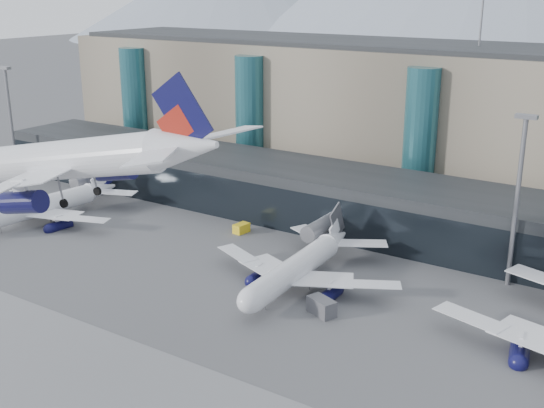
{
  "coord_description": "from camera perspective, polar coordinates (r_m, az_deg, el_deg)",
  "views": [
    {
      "loc": [
        51.57,
        -49.13,
        42.64
      ],
      "look_at": [
        -1.54,
        32.0,
        11.35
      ],
      "focal_mm": 45.0,
      "sensor_mm": 36.0,
      "label": 1
    }
  ],
  "objects": [
    {
      "name": "ground",
      "position": [
        83.01,
        -11.6,
        -13.43
      ],
      "size": [
        900.0,
        900.0,
        0.0
      ],
      "primitive_type": "plane",
      "color": "#515154",
      "rests_on": "ground"
    },
    {
      "name": "concourse",
      "position": [
        124.49,
        7.09,
        0.13
      ],
      "size": [
        170.0,
        27.0,
        10.0
      ],
      "color": "black",
      "rests_on": "ground"
    },
    {
      "name": "terminal_main",
      "position": [
        161.11,
        4.36,
        8.11
      ],
      "size": [
        130.0,
        30.0,
        31.0
      ],
      "color": "gray",
      "rests_on": "ground"
    },
    {
      "name": "teal_towers",
      "position": [
        142.86,
        4.75,
        6.26
      ],
      "size": [
        116.4,
        19.4,
        46.0
      ],
      "color": "#26606A",
      "rests_on": "ground"
    },
    {
      "name": "lightmast_left",
      "position": [
        164.21,
        -21.04,
        6.8
      ],
      "size": [
        3.0,
        1.2,
        25.6
      ],
      "color": "slate",
      "rests_on": "ground"
    },
    {
      "name": "lightmast_mid",
      "position": [
        103.41,
        19.87,
        0.96
      ],
      "size": [
        3.0,
        1.2,
        25.6
      ],
      "color": "slate",
      "rests_on": "ground"
    },
    {
      "name": "hero_jet",
      "position": [
        71.15,
        -15.11,
        4.43
      ],
      "size": [
        35.18,
        35.75,
        11.54
      ],
      "rotation": [
        0.0,
        -0.18,
        0.08
      ],
      "color": "white",
      "rests_on": "ground"
    },
    {
      "name": "jet_parked_left",
      "position": [
        136.11,
        -17.83,
        0.51
      ],
      "size": [
        32.62,
        32.47,
        10.57
      ],
      "rotation": [
        0.0,
        0.0,
        1.45
      ],
      "color": "white",
      "rests_on": "ground"
    },
    {
      "name": "jet_parked_mid",
      "position": [
        101.96,
        2.68,
        -4.43
      ],
      "size": [
        32.51,
        31.67,
        10.47
      ],
      "rotation": [
        0.0,
        0.0,
        1.61
      ],
      "color": "white",
      "rests_on": "ground"
    },
    {
      "name": "veh_a",
      "position": [
        135.23,
        -17.29,
        -0.94
      ],
      "size": [
        3.21,
        1.88,
        1.77
      ],
      "primitive_type": "cube",
      "rotation": [
        0.0,
        0.0,
        0.03
      ],
      "color": "silver",
      "rests_on": "ground"
    },
    {
      "name": "veh_b",
      "position": [
        122.81,
        -2.58,
        -2.04
      ],
      "size": [
        2.14,
        3.1,
        1.67
      ],
      "primitive_type": "cube",
      "rotation": [
        0.0,
        0.0,
        1.44
      ],
      "color": "yellow",
      "rests_on": "ground"
    },
    {
      "name": "veh_c",
      "position": [
        93.41,
        4.17,
        -8.55
      ],
      "size": [
        4.6,
        3.53,
        2.27
      ],
      "primitive_type": "cube",
      "rotation": [
        0.0,
        0.0,
        -0.39
      ],
      "color": "#4C4C51",
      "rests_on": "ground"
    },
    {
      "name": "veh_f",
      "position": [
        146.15,
        -19.77,
        0.23
      ],
      "size": [
        3.28,
        3.89,
        1.92
      ],
      "primitive_type": "cube",
      "rotation": [
        0.0,
        0.0,
        2.09
      ],
      "color": "#4C4C51",
      "rests_on": "ground"
    }
  ]
}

